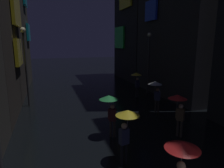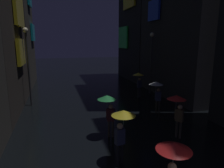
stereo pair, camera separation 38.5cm
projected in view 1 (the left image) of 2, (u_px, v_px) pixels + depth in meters
name	position (u px, v px, depth m)	size (l,w,h in m)	color
building_right_far	(140.00, 1.00, 23.93)	(4.25, 7.28, 18.84)	black
pedestrian_midstreet_left_yellow	(137.00, 78.00, 16.54)	(0.90, 0.90, 2.12)	#2D2D38
pedestrian_foreground_right_red	(178.00, 104.00, 9.55)	(0.90, 0.90, 2.12)	#38332D
pedestrian_near_crossing_clear	(156.00, 88.00, 12.84)	(0.90, 0.90, 2.12)	#38332D
pedestrian_midstreet_centre_red	(182.00, 159.00, 5.03)	(0.90, 0.90, 2.12)	black
pedestrian_foreground_left_yellow	(126.00, 122.00, 7.36)	(0.90, 0.90, 2.12)	black
pedestrian_far_right_green	(110.00, 104.00, 9.45)	(0.90, 0.90, 2.12)	#38332D
streetlamp_right_far	(149.00, 56.00, 17.62)	(0.36, 0.36, 5.39)	#2D2D33
streetlamp_left_far	(25.00, 58.00, 13.85)	(0.36, 0.36, 5.56)	#2D2D33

